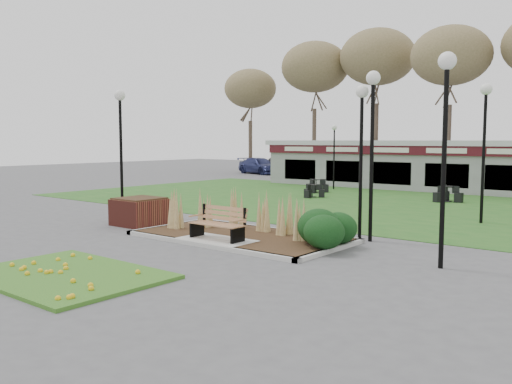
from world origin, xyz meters
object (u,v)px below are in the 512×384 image
Objects in this scene: lamp_post_mid_left at (120,126)px; car_blue at (260,166)px; brick_planter at (140,211)px; bistro_set_a at (312,193)px; food_pavilion at (456,166)px; lamp_post_mid_right at (372,118)px; park_bench at (219,223)px; car_silver at (284,165)px; bistro_set_c at (447,196)px; lamp_post_far_right at (485,122)px; car_black at (361,169)px; bistro_set_b at (316,188)px; lamp_post_far_left at (334,142)px; lamp_post_near_left at (362,128)px; lamp_post_near_right at (446,112)px.

car_blue is (-12.93, 24.52, -2.75)m from lamp_post_mid_left.
bistro_set_a is (-0.23, 11.30, -0.24)m from brick_planter.
lamp_post_mid_right is at bearing -79.18° from food_pavilion.
car_silver reaches higher than park_bench.
car_silver is (-18.42, 12.42, 0.55)m from bistro_set_c.
lamp_post_mid_right is 3.50× the size of bistro_set_c.
lamp_post_mid_left is at bearing -145.19° from lamp_post_far_right.
park_bench is 28.43m from car_black.
bistro_set_c is (7.33, -0.04, 0.01)m from bistro_set_b.
lamp_post_far_right reaches higher than lamp_post_mid_left.
bistro_set_a is (1.53, -4.70, -2.55)m from lamp_post_far_left.
bistro_set_a is at bearing -71.98° from lamp_post_far_left.
food_pavilion is 11.94m from car_black.
lamp_post_near_left is at bearing -83.02° from bistro_set_c.
lamp_post_near_right reaches higher than lamp_post_mid_left.
food_pavilion is 5.06× the size of lamp_post_mid_right.
car_black is at bearing 101.34° from brick_planter.
lamp_post_far_left reaches higher than bistro_set_a.
car_silver is at bearing 122.39° from park_bench.
lamp_post_near_right is 7.60m from lamp_post_far_right.
lamp_post_near_left reaches higher than park_bench.
car_black is at bearing 108.73° from bistro_set_a.
bistro_set_a is at bearing -147.16° from car_black.
bistro_set_b reaches higher than bistro_set_a.
lamp_post_mid_right is 3.70× the size of bistro_set_b.
lamp_post_near_right is 3.42m from lamp_post_mid_right.
lamp_post_far_right is at bearing 99.74° from lamp_post_near_right.
car_silver is (-12.57, 26.00, 0.34)m from brick_planter.
bistro_set_b is 0.28× the size of car_blue.
food_pavilion is 6.04× the size of car_black.
brick_planter is at bearing 170.31° from park_bench.
brick_planter is at bearing -83.73° from lamp_post_far_left.
lamp_post_far_left is 5.56m from bistro_set_a.
lamp_post_mid_right reaches higher than car_black.
car_silver is at bearing 157.48° from food_pavilion.
brick_planter is at bearing -139.74° from lamp_post_far_right.
car_blue is at bearing 136.11° from bistro_set_a.
car_silver reaches higher than bistro_set_c.
park_bench is 0.35× the size of lamp_post_far_right.
bistro_set_a is 6.49m from bistro_set_c.
lamp_post_mid_left reaches higher than food_pavilion.
bistro_set_c is at bearing -74.94° from food_pavilion.
car_black reaches higher than bistro_set_a.
car_blue is at bearing 110.96° from car_black.
lamp_post_far_left is at bearing 127.55° from lamp_post_near_right.
lamp_post_near_right reaches higher than brick_planter.
car_silver is (-11.13, 25.62, -2.62)m from lamp_post_mid_left.
bistro_set_c is at bearing 66.70° from brick_planter.
car_blue is (-14.14, 13.60, 0.46)m from bistro_set_a.
lamp_post_far_right is at bearing 60.95° from park_bench.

